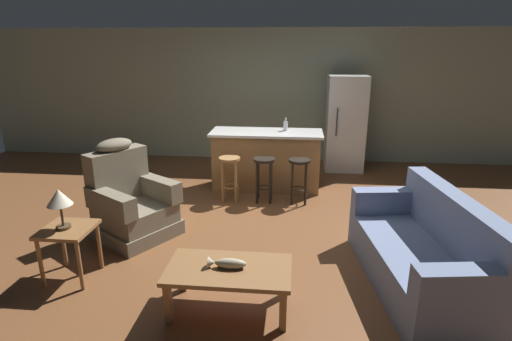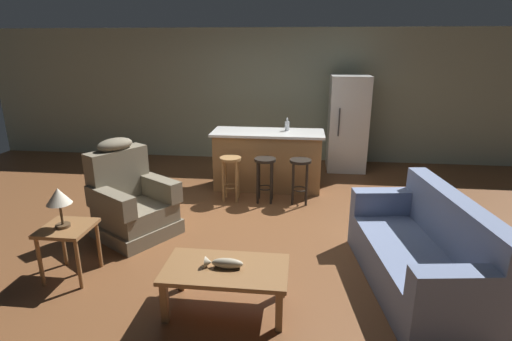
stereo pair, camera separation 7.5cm
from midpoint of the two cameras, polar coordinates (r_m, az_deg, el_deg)
ground_plane at (r=5.47m, az=-0.01°, el=-7.20°), size 12.00×12.00×0.00m
back_wall at (r=8.14m, az=2.21°, el=10.59°), size 12.00×0.05×2.60m
coffee_table at (r=3.65m, az=-4.51°, el=-14.42°), size 1.10×0.60×0.42m
fish_figurine at (r=3.60m, az=-4.82°, el=-13.10°), size 0.34×0.10×0.10m
couch at (r=4.29m, az=22.42°, el=-10.99°), size 1.09×2.00×0.94m
recliner_near_lamp at (r=5.21m, az=-17.88°, el=-4.37°), size 1.16×1.16×1.20m
end_table at (r=4.46m, az=-25.66°, el=-8.52°), size 0.48×0.48×0.56m
table_lamp at (r=4.31m, az=-26.75°, el=-3.68°), size 0.24×0.24×0.41m
kitchen_island at (r=6.56m, az=1.16°, el=1.55°), size 1.80×0.70×0.95m
bar_stool_left at (r=6.03m, az=-4.13°, el=-0.03°), size 0.32×0.32×0.68m
bar_stool_middle at (r=5.96m, az=0.81°, el=-0.18°), size 0.32×0.32×0.68m
bar_stool_right at (r=5.95m, az=5.83°, el=-0.33°), size 0.32×0.32×0.68m
refrigerator at (r=7.67m, az=12.36°, el=6.59°), size 0.70×0.69×1.76m
bottle_tall_green at (r=6.52m, az=3.92°, el=6.39°), size 0.07×0.07×0.21m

